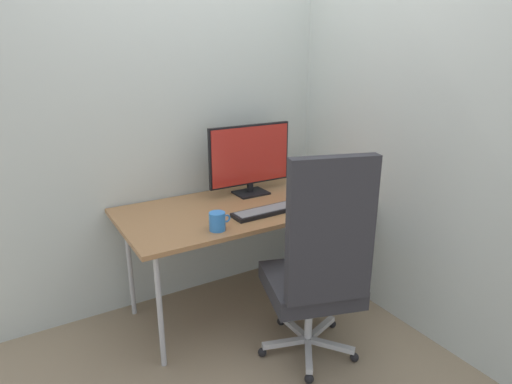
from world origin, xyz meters
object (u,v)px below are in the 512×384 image
object	(u,v)px
keyboard	(267,211)
mouse	(318,202)
office_chair	(319,265)
monitor	(250,157)
notebook	(339,197)
coffee_mug	(218,221)
pen_holder	(310,176)

from	to	relation	value
keyboard	mouse	world-z (taller)	mouse
office_chair	monitor	bearing A→B (deg)	83.36
notebook	keyboard	bearing A→B (deg)	-176.06
office_chair	coffee_mug	distance (m)	0.58
notebook	coffee_mug	size ratio (longest dim) A/B	1.35
notebook	coffee_mug	xyz separation A→B (m)	(-0.91, -0.06, 0.04)
monitor	pen_holder	distance (m)	0.55
pen_holder	office_chair	bearing A→B (deg)	-125.27
office_chair	mouse	size ratio (longest dim) A/B	13.52
keyboard	pen_holder	bearing A→B (deg)	30.94
monitor	mouse	bearing A→B (deg)	-59.48
office_chair	mouse	distance (m)	0.59
coffee_mug	pen_holder	bearing A→B (deg)	24.62
keyboard	pen_holder	world-z (taller)	pen_holder
keyboard	notebook	xyz separation A→B (m)	(0.55, -0.02, -0.00)
office_chair	keyboard	xyz separation A→B (m)	(-0.01, 0.49, 0.14)
keyboard	pen_holder	size ratio (longest dim) A/B	2.36
notebook	office_chair	bearing A→B (deg)	-133.24
coffee_mug	keyboard	bearing A→B (deg)	12.32
office_chair	monitor	xyz separation A→B (m)	(0.10, 0.87, 0.38)
monitor	pen_holder	size ratio (longest dim) A/B	3.22
keyboard	coffee_mug	world-z (taller)	coffee_mug
pen_holder	keyboard	bearing A→B (deg)	-149.06
notebook	coffee_mug	world-z (taller)	coffee_mug
notebook	coffee_mug	distance (m)	0.92
keyboard	office_chair	bearing A→B (deg)	-89.38
mouse	office_chair	bearing A→B (deg)	-109.15
mouse	monitor	bearing A→B (deg)	138.99
monitor	mouse	distance (m)	0.54
pen_holder	coffee_mug	xyz separation A→B (m)	(-0.98, -0.45, 0.00)
pen_holder	coffee_mug	bearing A→B (deg)	-155.38
keyboard	monitor	bearing A→B (deg)	74.19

